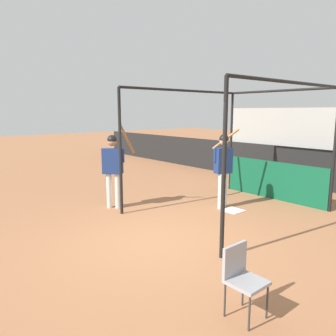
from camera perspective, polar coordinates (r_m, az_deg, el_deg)
ground_plane at (r=6.21m, az=-2.14°, el=-12.54°), size 60.00×60.00×0.00m
outfield_wall at (r=10.97m, az=24.90°, el=-0.26°), size 24.00×0.12×1.23m
batting_cage at (r=8.50m, az=15.02°, el=2.47°), size 3.12×3.98×2.93m
home_plate at (r=8.11m, az=11.27°, el=-7.24°), size 0.44×0.44×0.02m
player_batter at (r=8.10m, az=9.61°, el=0.77°), size 0.55×0.88×1.94m
player_waiting at (r=8.07m, az=-9.54°, el=0.71°), size 0.65×0.77×2.10m
folding_chair at (r=4.06m, az=12.60°, el=-17.45°), size 0.40×0.40×0.84m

